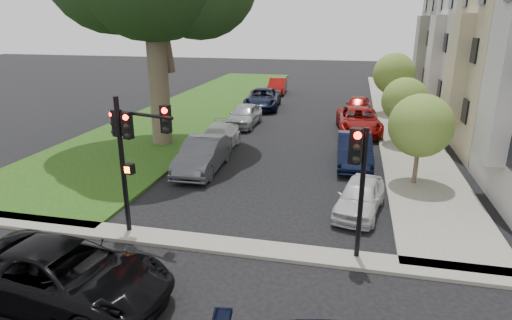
% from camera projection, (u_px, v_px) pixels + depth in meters
% --- Properties ---
extents(ground, '(140.00, 140.00, 0.00)m').
position_uv_depth(ground, '(216.00, 284.00, 11.77)').
color(ground, black).
rests_on(ground, ground).
extents(grass_strip, '(8.00, 44.00, 0.12)m').
position_uv_depth(grass_strip, '(202.00, 106.00, 35.88)').
color(grass_strip, '#1E380E').
rests_on(grass_strip, ground).
extents(sidewalk_right, '(3.50, 44.00, 0.12)m').
position_uv_depth(sidewalk_right, '(398.00, 114.00, 32.55)').
color(sidewalk_right, gray).
rests_on(sidewalk_right, ground).
extents(sidewalk_cross, '(60.00, 1.00, 0.12)m').
position_uv_depth(sidewalk_cross, '(235.00, 246.00, 13.60)').
color(sidewalk_cross, gray).
rests_on(sidewalk_cross, ground).
extents(house_c, '(7.70, 7.55, 15.97)m').
position_uv_depth(house_c, '(500.00, 20.00, 28.27)').
color(house_c, '#BCABA1').
rests_on(house_c, ground).
extents(house_d, '(7.70, 7.55, 15.97)m').
position_uv_depth(house_d, '(472.00, 20.00, 35.21)').
color(house_d, gray).
rests_on(house_d, ground).
extents(small_tree_a, '(2.69, 2.69, 4.03)m').
position_uv_depth(small_tree_a, '(421.00, 126.00, 17.98)').
color(small_tree_a, brown).
rests_on(small_tree_a, ground).
extents(small_tree_b, '(2.59, 2.59, 3.89)m').
position_uv_depth(small_tree_b, '(405.00, 101.00, 24.11)').
color(small_tree_b, brown).
rests_on(small_tree_b, ground).
extents(small_tree_c, '(3.09, 3.09, 4.63)m').
position_uv_depth(small_tree_c, '(394.00, 74.00, 31.85)').
color(small_tree_c, brown).
rests_on(small_tree_c, ground).
extents(traffic_signal_main, '(2.29, 0.69, 4.68)m').
position_uv_depth(traffic_signal_main, '(131.00, 142.00, 13.55)').
color(traffic_signal_main, black).
rests_on(traffic_signal_main, ground).
extents(traffic_signal_secondary, '(0.55, 0.44, 4.11)m').
position_uv_depth(traffic_signal_secondary, '(358.00, 170.00, 12.14)').
color(traffic_signal_secondary, black).
rests_on(traffic_signal_secondary, ground).
extents(car_cross_near, '(5.87, 3.13, 1.57)m').
position_uv_depth(car_cross_near, '(64.00, 275.00, 10.82)').
color(car_cross_near, black).
rests_on(car_cross_near, ground).
extents(car_parked_0, '(2.16, 3.96, 1.28)m').
position_uv_depth(car_parked_0, '(360.00, 197.00, 15.97)').
color(car_parked_0, silver).
rests_on(car_parked_0, ground).
extents(car_parked_1, '(1.86, 4.76, 1.54)m').
position_uv_depth(car_parked_1, '(354.00, 150.00, 21.19)').
color(car_parked_1, black).
rests_on(car_parked_1, ground).
extents(car_parked_2, '(3.11, 5.88, 1.58)m').
position_uv_depth(car_parked_2, '(359.00, 121.00, 27.35)').
color(car_parked_2, maroon).
rests_on(car_parked_2, ground).
extents(car_parked_3, '(2.19, 4.33, 1.41)m').
position_uv_depth(car_parked_3, '(358.00, 105.00, 32.60)').
color(car_parked_3, maroon).
rests_on(car_parked_3, ground).
extents(car_parked_5, '(1.84, 4.87, 1.59)m').
position_uv_depth(car_parked_5, '(203.00, 155.00, 20.37)').
color(car_parked_5, '#3F4247').
rests_on(car_parked_5, ground).
extents(car_parked_6, '(2.06, 4.72, 1.35)m').
position_uv_depth(car_parked_6, '(218.00, 138.00, 23.66)').
color(car_parked_6, silver).
rests_on(car_parked_6, ground).
extents(car_parked_7, '(1.83, 4.42, 1.50)m').
position_uv_depth(car_parked_7, '(245.00, 115.00, 29.06)').
color(car_parked_7, '#999BA0').
rests_on(car_parked_7, ground).
extents(car_parked_8, '(3.16, 5.95, 1.59)m').
position_uv_depth(car_parked_8, '(263.00, 99.00, 34.92)').
color(car_parked_8, black).
rests_on(car_parked_8, ground).
extents(car_parked_9, '(1.90, 4.60, 1.48)m').
position_uv_depth(car_parked_9, '(277.00, 86.00, 41.98)').
color(car_parked_9, maroon).
rests_on(car_parked_9, ground).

